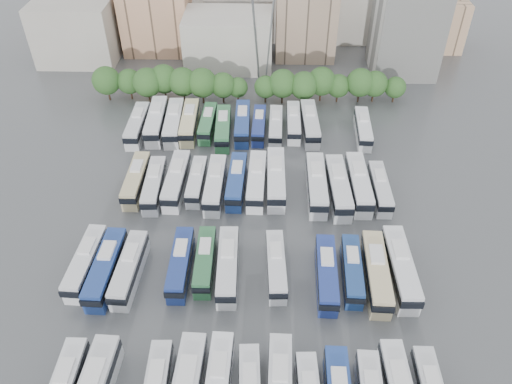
{
  "coord_description": "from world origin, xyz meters",
  "views": [
    {
      "loc": [
        3.24,
        -51.38,
        53.01
      ],
      "look_at": [
        1.67,
        8.55,
        3.0
      ],
      "focal_mm": 35.0,
      "sensor_mm": 36.0,
      "label": 1
    }
  ],
  "objects_px": {
    "bus_r2_s3": "(177,180)",
    "bus_r3_s1": "(156,121)",
    "bus_r2_s8": "(276,178)",
    "bus_r3_s0": "(138,125)",
    "bus_r2_s7": "(257,180)",
    "bus_r2_s11": "(338,187)",
    "bus_r1_s2": "(129,269)",
    "bus_r2_s13": "(380,188)",
    "electricity_pylon": "(263,0)",
    "bus_r2_s5": "(215,184)",
    "bus_r1_s10": "(327,273)",
    "bus_r2_s2": "(154,185)",
    "bus_r3_s2": "(174,122)",
    "bus_r3_s4": "(208,123)",
    "bus_r3_s10": "(310,123)",
    "bus_r3_s6": "(242,123)",
    "bus_r1_s6": "(228,266)",
    "bus_r1_s5": "(205,261)",
    "bus_r2_s4": "(197,181)",
    "bus_r3_s9": "(293,122)",
    "bus_r1_s11": "(352,270)",
    "bus_r3_s3": "(190,122)",
    "apartment_tower": "(410,15)",
    "bus_r1_s13": "(400,268)",
    "bus_r2_s12": "(359,184)",
    "bus_r1_s12": "(376,272)",
    "bus_r1_s1": "(106,268)",
    "bus_r3_s8": "(276,126)",
    "bus_r1_s0": "(86,262)",
    "bus_r3_s7": "(259,125)",
    "bus_r3_s13": "(363,128)",
    "bus_r3_s5": "(223,128)",
    "bus_r2_s10": "(316,184)",
    "bus_r2_s6": "(237,181)",
    "bus_r1_s8": "(276,266)"
  },
  "relations": [
    {
      "from": "bus_r3_s0",
      "to": "bus_r3_s10",
      "type": "relative_size",
      "value": 0.95
    },
    {
      "from": "bus_r2_s11",
      "to": "bus_r3_s7",
      "type": "height_order",
      "value": "bus_r2_s11"
    },
    {
      "from": "electricity_pylon",
      "to": "bus_r2_s7",
      "type": "bearing_deg",
      "value": -90.54
    },
    {
      "from": "bus_r1_s1",
      "to": "bus_r3_s8",
      "type": "height_order",
      "value": "bus_r1_s1"
    },
    {
      "from": "bus_r1_s11",
      "to": "bus_r2_s11",
      "type": "bearing_deg",
      "value": 93.29
    },
    {
      "from": "bus_r2_s6",
      "to": "bus_r3_s9",
      "type": "distance_m",
      "value": 21.09
    },
    {
      "from": "bus_r1_s12",
      "to": "bus_r2_s8",
      "type": "xyz_separation_m",
      "value": [
        -13.34,
        19.89,
        0.08
      ]
    },
    {
      "from": "bus_r1_s12",
      "to": "bus_r2_s12",
      "type": "relative_size",
      "value": 0.97
    },
    {
      "from": "bus_r1_s10",
      "to": "bus_r2_s8",
      "type": "height_order",
      "value": "bus_r2_s8"
    },
    {
      "from": "electricity_pylon",
      "to": "bus_r1_s10",
      "type": "height_order",
      "value": "electricity_pylon"
    },
    {
      "from": "bus_r1_s5",
      "to": "bus_r2_s11",
      "type": "xyz_separation_m",
      "value": [
        19.92,
        16.22,
        0.37
      ]
    },
    {
      "from": "bus_r1_s8",
      "to": "bus_r3_s7",
      "type": "relative_size",
      "value": 1.03
    },
    {
      "from": "bus_r1_s5",
      "to": "bus_r3_s9",
      "type": "bearing_deg",
      "value": 68.79
    },
    {
      "from": "bus_r1_s10",
      "to": "bus_r2_s2",
      "type": "xyz_separation_m",
      "value": [
        -26.55,
        18.24,
        0.0
      ]
    },
    {
      "from": "bus_r1_s6",
      "to": "bus_r1_s5",
      "type": "bearing_deg",
      "value": 161.89
    },
    {
      "from": "bus_r2_s5",
      "to": "bus_r3_s10",
      "type": "relative_size",
      "value": 0.96
    },
    {
      "from": "bus_r3_s10",
      "to": "bus_r1_s12",
      "type": "bearing_deg",
      "value": -81.76
    },
    {
      "from": "bus_r2_s8",
      "to": "bus_r3_s0",
      "type": "bearing_deg",
      "value": 148.33
    },
    {
      "from": "bus_r1_s6",
      "to": "bus_r2_s10",
      "type": "xyz_separation_m",
      "value": [
        13.22,
        17.77,
        0.16
      ]
    },
    {
      "from": "bus_r2_s10",
      "to": "bus_r3_s9",
      "type": "bearing_deg",
      "value": 99.31
    },
    {
      "from": "bus_r2_s3",
      "to": "bus_r3_s1",
      "type": "bearing_deg",
      "value": 111.81
    },
    {
      "from": "bus_r1_s1",
      "to": "bus_r2_s12",
      "type": "relative_size",
      "value": 0.95
    },
    {
      "from": "bus_r3_s5",
      "to": "bus_r3_s3",
      "type": "bearing_deg",
      "value": 161.74
    },
    {
      "from": "bus_r3_s0",
      "to": "bus_r3_s9",
      "type": "bearing_deg",
      "value": 3.75
    },
    {
      "from": "bus_r2_s2",
      "to": "bus_r2_s4",
      "type": "relative_size",
      "value": 1.12
    },
    {
      "from": "bus_r2_s5",
      "to": "bus_r1_s11",
      "type": "bearing_deg",
      "value": -40.16
    },
    {
      "from": "bus_r2_s4",
      "to": "bus_r3_s9",
      "type": "distance_m",
      "value": 24.89
    },
    {
      "from": "apartment_tower",
      "to": "bus_r3_s4",
      "type": "xyz_separation_m",
      "value": [
        -42.23,
        -27.36,
        -11.26
      ]
    },
    {
      "from": "bus_r1_s2",
      "to": "bus_r2_s13",
      "type": "bearing_deg",
      "value": 29.12
    },
    {
      "from": "bus_r3_s2",
      "to": "bus_r3_s4",
      "type": "relative_size",
      "value": 1.18
    },
    {
      "from": "bus_r2_s7",
      "to": "bus_r3_s9",
      "type": "relative_size",
      "value": 1.11
    },
    {
      "from": "bus_r2_s5",
      "to": "bus_r3_s9",
      "type": "relative_size",
      "value": 1.09
    },
    {
      "from": "bus_r1_s0",
      "to": "bus_r1_s1",
      "type": "bearing_deg",
      "value": -16.39
    },
    {
      "from": "bus_r2_s7",
      "to": "bus_r3_s6",
      "type": "bearing_deg",
      "value": 101.77
    },
    {
      "from": "bus_r2_s7",
      "to": "bus_r2_s11",
      "type": "relative_size",
      "value": 0.94
    },
    {
      "from": "bus_r3_s6",
      "to": "bus_r3_s0",
      "type": "bearing_deg",
      "value": -177.46
    },
    {
      "from": "bus_r3_s6",
      "to": "bus_r1_s1",
      "type": "bearing_deg",
      "value": -115.14
    },
    {
      "from": "bus_r1_s1",
      "to": "bus_r3_s6",
      "type": "height_order",
      "value": "bus_r1_s1"
    },
    {
      "from": "bus_r2_s10",
      "to": "bus_r3_s4",
      "type": "height_order",
      "value": "bus_r2_s10"
    },
    {
      "from": "apartment_tower",
      "to": "bus_r2_s10",
      "type": "bearing_deg",
      "value": -116.09
    },
    {
      "from": "bus_r2_s12",
      "to": "bus_r3_s9",
      "type": "distance_m",
      "value": 21.47
    },
    {
      "from": "bus_r3_s1",
      "to": "bus_r3_s3",
      "type": "height_order",
      "value": "bus_r3_s1"
    },
    {
      "from": "bus_r1_s0",
      "to": "bus_r3_s7",
      "type": "height_order",
      "value": "bus_r1_s0"
    },
    {
      "from": "electricity_pylon",
      "to": "bus_r3_s10",
      "type": "height_order",
      "value": "electricity_pylon"
    },
    {
      "from": "bus_r2_s7",
      "to": "bus_r3_s13",
      "type": "relative_size",
      "value": 1.1
    },
    {
      "from": "bus_r1_s1",
      "to": "bus_r2_s5",
      "type": "relative_size",
      "value": 1.01
    },
    {
      "from": "bus_r1_s5",
      "to": "bus_r2_s2",
      "type": "relative_size",
      "value": 0.92
    },
    {
      "from": "apartment_tower",
      "to": "bus_r1_s13",
      "type": "xyz_separation_m",
      "value": [
        -12.46,
        -63.77,
        -10.95
      ]
    },
    {
      "from": "bus_r2_s13",
      "to": "bus_r1_s1",
      "type": "bearing_deg",
      "value": -155.35
    },
    {
      "from": "bus_r2_s5",
      "to": "bus_r3_s1",
      "type": "xyz_separation_m",
      "value": [
        -13.04,
        18.99,
        0.16
      ]
    }
  ]
}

